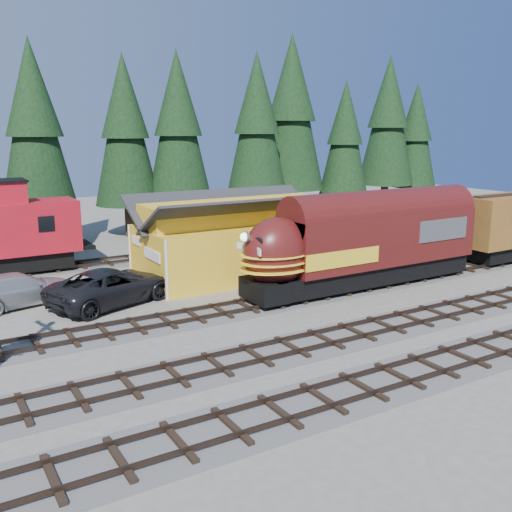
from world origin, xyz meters
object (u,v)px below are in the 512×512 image
locomotive (358,246)px  pickup_truck_b (19,289)px  pickup_truck_a (112,286)px  depot (236,230)px

locomotive → pickup_truck_b: size_ratio=2.65×
pickup_truck_a → pickup_truck_b: 4.94m
depot → locomotive: size_ratio=0.80×
depot → locomotive: (4.55, -6.50, -0.41)m
pickup_truck_b → pickup_truck_a: bearing=-133.0°
depot → pickup_truck_b: bearing=178.8°
depot → locomotive: 7.94m
depot → pickup_truck_b: 13.28m
locomotive → pickup_truck_b: 18.99m
pickup_truck_b → locomotive: bearing=-126.2°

